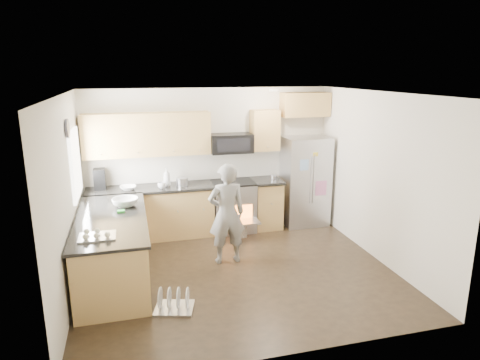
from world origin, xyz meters
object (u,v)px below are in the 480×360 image
object	(u,v)px
stove_range	(233,195)
person	(227,214)
dish_rack	(174,304)
refrigerator	(305,181)

from	to	relation	value
stove_range	person	xyz separation A→B (m)	(-0.42, -1.31, 0.11)
stove_range	dish_rack	size ratio (longest dim) A/B	3.22
stove_range	person	size ratio (longest dim) A/B	1.14
person	dish_rack	world-z (taller)	person
stove_range	dish_rack	xyz separation A→B (m)	(-1.37, -2.50, -0.60)
person	dish_rack	xyz separation A→B (m)	(-0.96, -1.19, -0.70)
dish_rack	person	bearing A→B (deg)	51.16
refrigerator	person	xyz separation A→B (m)	(-1.84, -1.30, -0.06)
refrigerator	dish_rack	distance (m)	3.82
refrigerator	person	bearing A→B (deg)	-143.93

